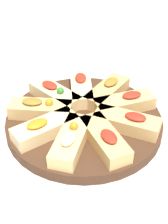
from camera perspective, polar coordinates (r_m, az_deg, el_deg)
ground_plane at (r=0.69m, az=-0.00°, el=-2.53°), size 3.00×3.00×0.00m
serving_board at (r=0.69m, az=-0.00°, el=-1.77°), size 0.34×0.34×0.02m
focaccia_slice_0 at (r=0.60m, az=-2.41°, el=-5.16°), size 0.06×0.14×0.04m
focaccia_slice_1 at (r=0.60m, az=3.79°, el=-4.88°), size 0.13×0.13×0.04m
focaccia_slice_2 at (r=0.65m, az=7.87°, el=-1.91°), size 0.14×0.05×0.04m
focaccia_slice_3 at (r=0.70m, az=7.44°, el=1.61°), size 0.13×0.13×0.04m
focaccia_slice_4 at (r=0.74m, az=4.27°, el=3.74°), size 0.08×0.14×0.04m
focaccia_slice_5 at (r=0.75m, az=-0.53°, el=4.46°), size 0.10×0.14×0.04m
focaccia_slice_6 at (r=0.73m, az=-5.38°, el=3.26°), size 0.14×0.10×0.04m
focaccia_slice_7 at (r=0.68m, az=-8.00°, el=0.57°), size 0.14×0.08×0.04m
focaccia_slice_8 at (r=0.63m, az=-7.14°, el=-2.94°), size 0.11×0.14×0.04m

